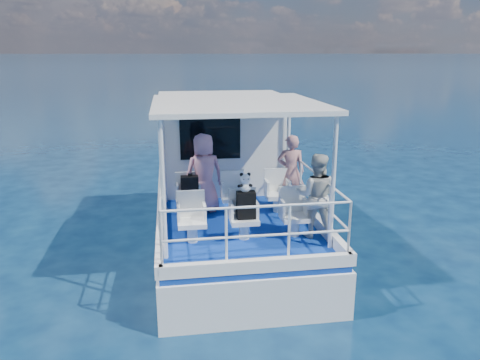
# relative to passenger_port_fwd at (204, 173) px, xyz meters

# --- Properties ---
(ground) EXTENTS (2000.00, 2000.00, 0.00)m
(ground) POSITION_rel_passenger_port_fwd_xyz_m (0.57, -0.43, -1.70)
(ground) COLOR #081E3B
(ground) RESTS_ON ground
(hull) EXTENTS (3.00, 7.00, 1.60)m
(hull) POSITION_rel_passenger_port_fwd_xyz_m (0.57, 0.57, -1.70)
(hull) COLOR white
(hull) RESTS_ON ground
(deck) EXTENTS (2.90, 6.90, 0.10)m
(deck) POSITION_rel_passenger_port_fwd_xyz_m (0.57, 0.57, -0.85)
(deck) COLOR navy
(deck) RESTS_ON hull
(cabin) EXTENTS (2.85, 2.00, 2.20)m
(cabin) POSITION_rel_passenger_port_fwd_xyz_m (0.57, 1.87, 0.30)
(cabin) COLOR white
(cabin) RESTS_ON deck
(canopy) EXTENTS (3.00, 3.20, 0.08)m
(canopy) POSITION_rel_passenger_port_fwd_xyz_m (0.57, -0.63, 1.44)
(canopy) COLOR white
(canopy) RESTS_ON cabin
(canopy_posts) EXTENTS (2.77, 2.97, 2.20)m
(canopy_posts) POSITION_rel_passenger_port_fwd_xyz_m (0.57, -0.68, 0.30)
(canopy_posts) COLOR white
(canopy_posts) RESTS_ON deck
(railings) EXTENTS (2.84, 3.59, 1.00)m
(railings) POSITION_rel_passenger_port_fwd_xyz_m (0.57, -1.00, -0.30)
(railings) COLOR white
(railings) RESTS_ON deck
(seat_port_fwd) EXTENTS (0.48, 0.46, 0.38)m
(seat_port_fwd) POSITION_rel_passenger_port_fwd_xyz_m (-0.33, -0.23, -0.61)
(seat_port_fwd) COLOR white
(seat_port_fwd) RESTS_ON deck
(seat_center_fwd) EXTENTS (0.48, 0.46, 0.38)m
(seat_center_fwd) POSITION_rel_passenger_port_fwd_xyz_m (0.57, -0.23, -0.61)
(seat_center_fwd) COLOR white
(seat_center_fwd) RESTS_ON deck
(seat_stbd_fwd) EXTENTS (0.48, 0.46, 0.38)m
(seat_stbd_fwd) POSITION_rel_passenger_port_fwd_xyz_m (1.47, -0.23, -0.61)
(seat_stbd_fwd) COLOR white
(seat_stbd_fwd) RESTS_ON deck
(seat_port_aft) EXTENTS (0.48, 0.46, 0.38)m
(seat_port_aft) POSITION_rel_passenger_port_fwd_xyz_m (-0.33, -1.53, -0.61)
(seat_port_aft) COLOR white
(seat_port_aft) RESTS_ON deck
(seat_center_aft) EXTENTS (0.48, 0.46, 0.38)m
(seat_center_aft) POSITION_rel_passenger_port_fwd_xyz_m (0.57, -1.53, -0.61)
(seat_center_aft) COLOR white
(seat_center_aft) RESTS_ON deck
(seat_stbd_aft) EXTENTS (0.48, 0.46, 0.38)m
(seat_stbd_aft) POSITION_rel_passenger_port_fwd_xyz_m (1.47, -1.53, -0.61)
(seat_stbd_aft) COLOR white
(seat_stbd_aft) RESTS_ON deck
(passenger_port_fwd) EXTENTS (0.69, 0.56, 1.61)m
(passenger_port_fwd) POSITION_rel_passenger_port_fwd_xyz_m (0.00, 0.00, 0.00)
(passenger_port_fwd) COLOR pink
(passenger_port_fwd) RESTS_ON deck
(passenger_stbd_fwd) EXTENTS (0.63, 0.48, 1.54)m
(passenger_stbd_fwd) POSITION_rel_passenger_port_fwd_xyz_m (1.79, 0.01, -0.04)
(passenger_stbd_fwd) COLOR tan
(passenger_stbd_fwd) RESTS_ON deck
(passenger_stbd_aft) EXTENTS (0.87, 0.78, 1.49)m
(passenger_stbd_aft) POSITION_rel_passenger_port_fwd_xyz_m (1.82, -1.60, -0.06)
(passenger_stbd_aft) COLOR beige
(passenger_stbd_aft) RESTS_ON deck
(backpack_port) EXTENTS (0.34, 0.19, 0.44)m
(backpack_port) POSITION_rel_passenger_port_fwd_xyz_m (-0.30, -0.25, -0.20)
(backpack_port) COLOR black
(backpack_port) RESTS_ON seat_port_fwd
(backpack_center) EXTENTS (0.32, 0.18, 0.48)m
(backpack_center) POSITION_rel_passenger_port_fwd_xyz_m (0.60, -1.55, -0.19)
(backpack_center) COLOR black
(backpack_center) RESTS_ON seat_center_aft
(compact_camera) EXTENTS (0.09, 0.05, 0.05)m
(compact_camera) POSITION_rel_passenger_port_fwd_xyz_m (-0.28, -0.24, 0.05)
(compact_camera) COLOR black
(compact_camera) RESTS_ON backpack_port
(panda) EXTENTS (0.21, 0.18, 0.33)m
(panda) POSITION_rel_passenger_port_fwd_xyz_m (0.58, -1.55, 0.22)
(panda) COLOR white
(panda) RESTS_ON backpack_center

